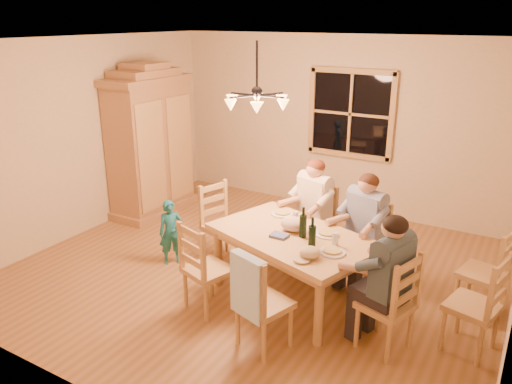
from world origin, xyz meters
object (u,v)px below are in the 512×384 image
Objects in this scene: armoire at (151,146)px; chair_spare_front at (470,321)px; chair_spare_back at (481,287)px; chair_end_left at (224,238)px; wine_bottle_b at (312,233)px; wine_bottle_a at (303,222)px; chair_far_left at (312,239)px; chair_far_right at (362,260)px; adult_plaid_man at (365,216)px; chair_near_right at (264,317)px; adult_slate_man at (390,267)px; chandelier at (257,100)px; child at (171,232)px; dining_table at (292,243)px; chair_end_right at (385,319)px; adult_woman at (314,199)px; chair_near_left at (208,283)px.

armoire reaches higher than chair_spare_front.
chair_spare_back is (4.87, -0.55, -0.75)m from armoire.
armoire is at bearing -97.11° from chair_end_left.
armoire is 6.97× the size of wine_bottle_b.
armoire is 6.97× the size of wine_bottle_a.
chair_far_left and chair_far_right have the same top height.
chair_near_right is at bearing 93.37° from adult_plaid_man.
chair_end_left and chair_spare_front have the same top height.
chair_far_left is at bearing 63.43° from adult_slate_man.
armoire is at bearing 163.92° from chair_near_right.
chair_spare_back is at bearing 114.32° from chair_end_left.
chandelier reaches higher than chair_far_left.
chandelier is 1.75m from adult_plaid_man.
dining_table is at bearing -47.13° from child.
chair_spare_front is (2.96, -0.35, 0.00)m from chair_end_left.
chair_end_left is at bearing 90.00° from chair_end_right.
dining_table is at bearing 145.29° from wine_bottle_b.
adult_plaid_man is at bearing 104.52° from chair_spare_back.
chair_spare_front is (2.45, -0.31, -1.77)m from chandelier.
wine_bottle_a is 1.95m from chair_spare_back.
adult_plaid_man is 0.82m from wine_bottle_a.
adult_woman is at bearing 51.07° from chandelier.
wine_bottle_a is (0.77, 0.63, 0.62)m from chair_near_left.
chair_end_right is at bearing -9.96° from wine_bottle_b.
chair_near_left is 3.00× the size of wine_bottle_a.
chair_near_left is 1.13× the size of adult_plaid_man.
chair_far_right is 1.00× the size of chair_spare_back.
chair_spare_back is (1.70, 0.71, -0.62)m from wine_bottle_a.
chandelier is 3.04m from chair_spare_front.
chair_end_right is (1.30, -1.26, 0.00)m from chair_far_left.
wine_bottle_b is at bearing 97.76° from adult_slate_man.
adult_plaid_man reaches higher than chair_far_left.
wine_bottle_a is (0.28, -0.91, 0.62)m from chair_far_left.
wine_bottle_a is 1.85m from child.
wine_bottle_b reaches higher than chair_near_right.
chair_spare_front is (1.70, 0.02, -0.62)m from wine_bottle_a.
chandelier is 2.30m from chair_near_right.
adult_plaid_man reaches higher than chair_near_left.
chair_far_left is 1.13× the size of adult_plaid_man.
armoire is 2.32× the size of chair_spare_back.
child is at bearing 49.29° from chair_far_left.
dining_table is 1.86m from chair_spare_front.
chair_spare_back is at bearing -160.69° from adult_plaid_man.
armoire is (-2.42, 0.93, -1.02)m from chandelier.
adult_slate_man is at bearing 160.10° from chair_spare_back.
chandelier reaches higher than adult_woman.
adult_plaid_man is (3.61, -0.58, -0.22)m from armoire.
chair_far_right is 2.33m from child.
chair_end_left is 1.13× the size of adult_woman.
wine_bottle_b is (-0.25, -0.89, 0.62)m from chair_far_right.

